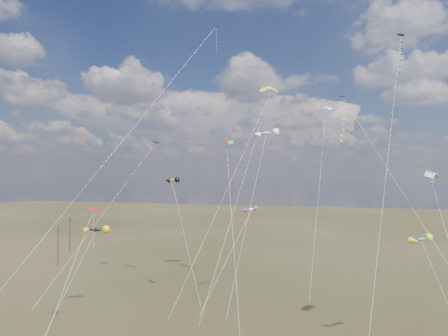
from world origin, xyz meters
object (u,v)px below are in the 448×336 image
(utility_pole_near, at_px, (58,245))
(diamond_black_high, at_px, (399,70))
(utility_pole_far, at_px, (70,234))
(novelty_black_orange, at_px, (95,230))
(parafoil_yellow, at_px, (269,89))

(utility_pole_near, relative_size, diamond_black_high, 0.22)
(utility_pole_far, relative_size, novelty_black_orange, 0.70)
(novelty_black_orange, bearing_deg, diamond_black_high, 12.22)
(utility_pole_near, xyz_separation_m, diamond_black_high, (61.14, -14.27, 26.76))
(diamond_black_high, bearing_deg, parafoil_yellow, 154.11)
(utility_pole_near, xyz_separation_m, utility_pole_far, (-8.00, 14.00, 0.00))
(parafoil_yellow, distance_m, novelty_black_orange, 33.08)
(utility_pole_near, bearing_deg, utility_pole_far, 119.74)
(utility_pole_far, height_order, diamond_black_high, diamond_black_high)
(utility_pole_near, distance_m, novelty_black_orange, 33.30)
(utility_pole_near, relative_size, novelty_black_orange, 0.70)
(utility_pole_far, height_order, parafoil_yellow, parafoil_yellow)
(utility_pole_near, height_order, novelty_black_orange, novelty_black_orange)
(diamond_black_high, height_order, novelty_black_orange, diamond_black_high)
(parafoil_yellow, height_order, novelty_black_orange, parafoil_yellow)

